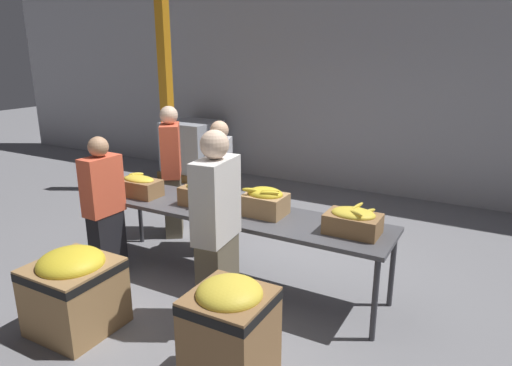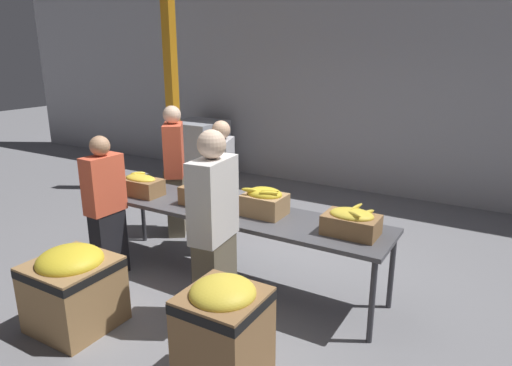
# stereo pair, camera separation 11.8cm
# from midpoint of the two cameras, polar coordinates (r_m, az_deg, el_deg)

# --- Properties ---
(ground_plane) EXTENTS (30.00, 30.00, 0.00)m
(ground_plane) POSITION_cam_midpoint_polar(r_m,az_deg,el_deg) (4.87, -3.52, -12.08)
(ground_plane) COLOR gray
(wall_back) EXTENTS (16.00, 0.08, 4.00)m
(wall_back) POSITION_cam_midpoint_polar(r_m,az_deg,el_deg) (7.71, 11.67, 13.74)
(wall_back) COLOR #A8A8AD
(wall_back) RESTS_ON ground_plane
(sorting_table) EXTENTS (3.18, 0.73, 0.78)m
(sorting_table) POSITION_cam_midpoint_polar(r_m,az_deg,el_deg) (4.56, -3.68, -3.97)
(sorting_table) COLOR #4C4C51
(sorting_table) RESTS_ON ground_plane
(banana_box_0) EXTENTS (0.48, 0.27, 0.24)m
(banana_box_0) POSITION_cam_midpoint_polar(r_m,az_deg,el_deg) (5.12, -15.03, -0.33)
(banana_box_0) COLOR olive
(banana_box_0) RESTS_ON sorting_table
(banana_box_1) EXTENTS (0.44, 0.29, 0.26)m
(banana_box_1) POSITION_cam_midpoint_polar(r_m,az_deg,el_deg) (4.67, -7.45, -1.35)
(banana_box_1) COLOR olive
(banana_box_1) RESTS_ON sorting_table
(banana_box_2) EXTENTS (0.40, 0.32, 0.29)m
(banana_box_2) POSITION_cam_midpoint_polar(r_m,az_deg,el_deg) (4.37, 0.37, -2.26)
(banana_box_2) COLOR tan
(banana_box_2) RESTS_ON sorting_table
(banana_box_3) EXTENTS (0.47, 0.34, 0.24)m
(banana_box_3) POSITION_cam_midpoint_polar(r_m,az_deg,el_deg) (4.02, 11.22, -4.65)
(banana_box_3) COLOR olive
(banana_box_3) RESTS_ON sorting_table
(volunteer_0) EXTENTS (0.44, 0.49, 1.66)m
(volunteer_0) POSITION_cam_midpoint_polar(r_m,az_deg,el_deg) (5.84, -11.05, 1.29)
(volunteer_0) COLOR #6B604C
(volunteer_0) RESTS_ON ground_plane
(volunteer_1) EXTENTS (0.22, 0.41, 1.51)m
(volunteer_1) POSITION_cam_midpoint_polar(r_m,az_deg,el_deg) (4.90, -19.07, -3.22)
(volunteer_1) COLOR black
(volunteer_1) RESTS_ON ground_plane
(volunteer_2) EXTENTS (0.34, 0.46, 1.56)m
(volunteer_2) POSITION_cam_midpoint_polar(r_m,az_deg,el_deg) (5.28, -5.07, -0.66)
(volunteer_2) COLOR black
(volunteer_2) RESTS_ON ground_plane
(volunteer_3) EXTENTS (0.28, 0.48, 1.73)m
(volunteer_3) POSITION_cam_midpoint_polar(r_m,az_deg,el_deg) (3.79, -5.82, -6.41)
(volunteer_3) COLOR #6B604C
(volunteer_3) RESTS_ON ground_plane
(donation_bin_0) EXTENTS (0.65, 0.65, 0.73)m
(donation_bin_0) POSITION_cam_midpoint_polar(r_m,az_deg,el_deg) (4.25, -22.54, -12.03)
(donation_bin_0) COLOR #A37A4C
(donation_bin_0) RESTS_ON ground_plane
(donation_bin_1) EXTENTS (0.53, 0.53, 0.86)m
(donation_bin_1) POSITION_cam_midpoint_polar(r_m,az_deg,el_deg) (3.28, -4.33, -18.30)
(donation_bin_1) COLOR olive
(donation_bin_1) RESTS_ON ground_plane
(support_pillar) EXTENTS (0.16, 0.16, 4.00)m
(support_pillar) POSITION_cam_midpoint_polar(r_m,az_deg,el_deg) (7.63, -11.76, 13.71)
(support_pillar) COLOR orange
(support_pillar) RESTS_ON ground_plane
(pallet_stack_0) EXTENTS (0.96, 0.96, 1.03)m
(pallet_stack_0) POSITION_cam_midpoint_polar(r_m,az_deg,el_deg) (8.63, -8.31, 4.16)
(pallet_stack_0) COLOR olive
(pallet_stack_0) RESTS_ON ground_plane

